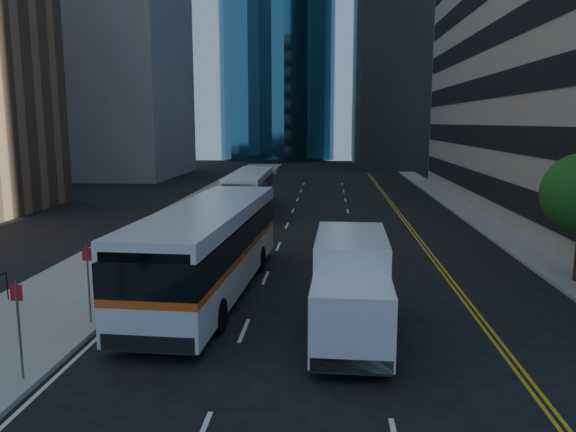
# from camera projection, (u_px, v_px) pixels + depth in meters

# --- Properties ---
(ground) EXTENTS (160.00, 160.00, 0.00)m
(ground) POSITION_uv_depth(u_px,v_px,m) (361.00, 361.00, 15.25)
(ground) COLOR black
(ground) RESTS_ON ground
(sidewalk_west) EXTENTS (5.00, 90.00, 0.15)m
(sidewalk_west) POSITION_uv_depth(u_px,v_px,m) (196.00, 211.00, 40.57)
(sidewalk_west) COLOR gray
(sidewalk_west) RESTS_ON ground
(sidewalk_east) EXTENTS (2.00, 90.00, 0.15)m
(sidewalk_east) POSITION_uv_depth(u_px,v_px,m) (470.00, 214.00, 39.18)
(sidewalk_east) COLOR gray
(sidewalk_east) RESTS_ON ground
(midrise_west) EXTENTS (18.00, 18.00, 35.00)m
(midrise_west) POSITION_uv_depth(u_px,v_px,m) (98.00, 26.00, 65.50)
(midrise_west) COLOR gray
(midrise_west) RESTS_ON ground
(bus_front) EXTENTS (3.51, 13.11, 3.35)m
(bus_front) POSITION_uv_depth(u_px,v_px,m) (210.00, 246.00, 20.97)
(bus_front) COLOR silver
(bus_front) RESTS_ON ground
(bus_rear) EXTENTS (2.60, 11.18, 2.87)m
(bus_rear) POSITION_uv_depth(u_px,v_px,m) (250.00, 190.00, 40.29)
(bus_rear) COLOR white
(bus_rear) RESTS_ON ground
(box_truck) EXTENTS (2.32, 6.31, 2.99)m
(box_truck) POSITION_uv_depth(u_px,v_px,m) (351.00, 286.00, 16.69)
(box_truck) COLOR silver
(box_truck) RESTS_ON ground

